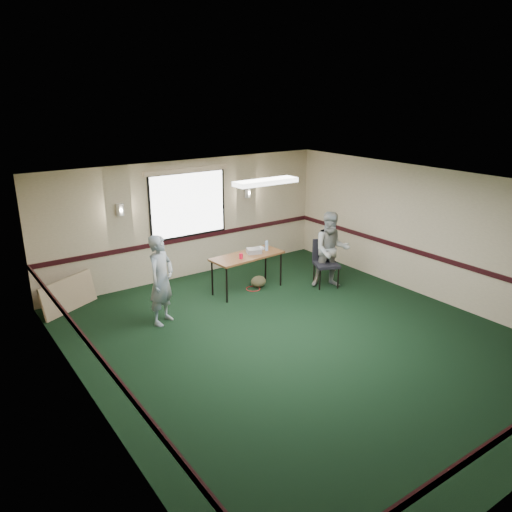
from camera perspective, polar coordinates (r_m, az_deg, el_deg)
ground at (r=8.86m, az=4.90°, el=-9.58°), size 8.00×8.00×0.00m
room_shell at (r=9.88m, az=-2.75°, el=3.32°), size 8.00×8.02×8.00m
folding_table at (r=10.67m, az=-1.01°, el=-0.18°), size 1.66×0.77×0.81m
projector at (r=10.76m, az=-0.23°, el=0.59°), size 0.37×0.34×0.10m
game_console at (r=11.02m, az=0.34°, el=0.89°), size 0.19×0.16×0.05m
red_cup at (r=10.39m, az=-1.73°, el=-0.01°), size 0.08×0.08×0.12m
water_bottle at (r=10.91m, az=1.23°, el=1.17°), size 0.07×0.07×0.22m
duffel_bag at (r=11.04m, az=0.28°, el=-2.94°), size 0.39×0.30×0.26m
cable_coil at (r=10.97m, az=-0.33°, el=-3.76°), size 0.34×0.34×0.02m
folded_table at (r=10.52m, az=-20.63°, el=-4.14°), size 1.22×0.76×0.66m
conference_chair at (r=11.16m, az=7.90°, el=-0.32°), size 0.66×0.67×1.02m
person_left at (r=9.30m, az=-10.77°, el=-2.71°), size 0.74×0.67×1.70m
person_right at (r=10.99m, az=8.60°, el=0.69°), size 1.03×0.97×1.69m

